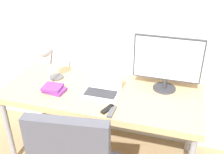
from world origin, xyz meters
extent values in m
cube|color=silver|center=(0.00, 0.81, 1.30)|extent=(8.00, 0.05, 2.60)
cube|color=tan|center=(0.00, 0.37, 0.74)|extent=(1.79, 0.74, 0.06)
cylinder|color=gray|center=(-0.84, 0.06, 0.36)|extent=(0.05, 0.05, 0.71)
cylinder|color=gray|center=(-0.84, 0.68, 0.36)|extent=(0.05, 0.05, 0.71)
cylinder|color=gray|center=(0.84, 0.68, 0.36)|extent=(0.05, 0.05, 0.71)
cube|color=silver|center=(0.02, 0.31, 0.78)|extent=(0.33, 0.23, 0.02)
cube|color=#2D2D33|center=(0.02, 0.31, 0.79)|extent=(0.28, 0.14, 0.00)
cube|color=silver|center=(0.02, 0.40, 0.90)|extent=(0.33, 0.06, 0.22)
cube|color=silver|center=(0.02, 0.39, 0.90)|extent=(0.30, 0.05, 0.20)
cylinder|color=#333338|center=(0.54, 0.57, 0.78)|extent=(0.21, 0.21, 0.01)
cylinder|color=#333338|center=(0.54, 0.57, 0.84)|extent=(0.04, 0.04, 0.10)
cube|color=#333338|center=(0.54, 0.57, 1.07)|extent=(0.59, 0.02, 0.40)
cube|color=silver|center=(0.54, 0.56, 1.07)|extent=(0.57, 0.00, 0.38)
cylinder|color=#4C4C51|center=(-0.50, 0.48, 0.78)|extent=(0.14, 0.14, 0.02)
cylinder|color=#99999E|center=(-0.50, 0.40, 0.96)|extent=(0.02, 0.17, 0.35)
sphere|color=#B2B2B7|center=(-0.50, 0.32, 1.13)|extent=(0.13, 0.13, 0.13)
cube|color=#753384|center=(-0.40, 0.24, 0.79)|extent=(0.21, 0.15, 0.03)
cube|color=#753384|center=(-0.41, 0.24, 0.82)|extent=(0.17, 0.15, 0.03)
cube|color=#4C4C51|center=(0.19, 0.08, 0.78)|extent=(0.04, 0.15, 0.02)
cube|color=black|center=(0.14, 0.11, 0.78)|extent=(0.09, 0.14, 0.02)
camera|label=1|loc=(0.66, -1.53, 2.02)|focal=42.00mm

